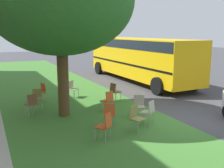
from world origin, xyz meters
name	(u,v)px	position (x,y,z in m)	size (l,w,h in m)	color
ground	(181,119)	(0.00, 0.00, 0.00)	(80.00, 80.00, 0.00)	#424247
grass_verge	(105,133)	(0.00, 3.20, 0.00)	(48.00, 6.00, 0.01)	#3D752D
street_tree	(60,1)	(2.44, 3.90, 4.44)	(5.55, 5.55, 6.50)	brown
chair_0	(110,113)	(0.40, 2.84, 0.52)	(0.56, 0.55, 0.88)	#C64C1E
chair_1	(31,103)	(2.99, 5.07, 0.52)	(0.51, 0.50, 0.88)	brown
chair_2	(136,116)	(-0.30, 2.20, 0.52)	(0.54, 0.53, 0.88)	olive
chair_3	(108,99)	(2.14, 2.10, 0.52)	(0.53, 0.53, 0.88)	#C64C1E
chair_4	(73,88)	(5.11, 2.70, 0.52)	(0.58, 0.58, 0.88)	#ADA393
chair_5	(41,91)	(5.01, 4.29, 0.52)	(0.52, 0.53, 0.88)	#C64C1E
chair_6	(115,90)	(3.57, 1.07, 0.52)	(0.50, 0.50, 0.88)	brown
chair_7	(149,111)	(0.05, 1.45, 0.52)	(0.57, 0.56, 0.88)	#ADA393
chair_8	(105,125)	(-0.59, 3.46, 0.52)	(0.59, 0.58, 0.88)	#C64C1E
chair_9	(37,97)	(3.86, 4.69, 0.52)	(0.49, 0.49, 0.88)	olive
chair_10	(139,104)	(0.93, 1.32, 0.52)	(0.57, 0.56, 0.88)	#ADA393
school_bus	(139,55)	(7.68, -2.79, 1.76)	(10.40, 2.80, 2.88)	yellow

